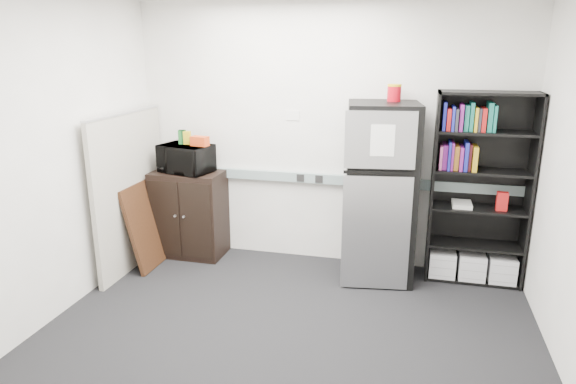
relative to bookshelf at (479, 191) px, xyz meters
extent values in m
plane|color=black|center=(-1.53, -1.57, -0.91)|extent=(4.00, 4.00, 0.00)
cube|color=silver|center=(-1.53, 0.18, 0.44)|extent=(4.00, 0.02, 2.70)
cube|color=silver|center=(-3.53, -1.57, 0.44)|extent=(0.02, 3.50, 2.70)
cube|color=gray|center=(-1.53, 0.15, -0.01)|extent=(3.92, 0.05, 0.10)
cube|color=white|center=(-1.88, 0.18, 0.64)|extent=(0.14, 0.00, 0.10)
cube|color=black|center=(-0.44, -0.01, 0.01)|extent=(0.02, 0.34, 1.85)
cube|color=black|center=(0.44, -0.01, 0.01)|extent=(0.02, 0.34, 1.85)
cube|color=black|center=(0.00, 0.16, 0.01)|extent=(0.90, 0.02, 1.85)
cube|color=black|center=(0.00, -0.01, 0.92)|extent=(0.90, 0.34, 0.02)
cube|color=black|center=(0.00, -0.01, -0.89)|extent=(0.85, 0.32, 0.03)
cube|color=black|center=(0.00, -0.01, -0.54)|extent=(0.85, 0.32, 0.03)
cube|color=black|center=(0.00, -0.01, -0.17)|extent=(0.85, 0.32, 0.02)
cube|color=black|center=(0.00, -0.01, 0.20)|extent=(0.85, 0.32, 0.02)
cube|color=black|center=(0.00, -0.01, 0.57)|extent=(0.85, 0.32, 0.02)
cube|color=silver|center=(-0.28, -0.02, -0.76)|extent=(0.25, 0.30, 0.25)
cube|color=silver|center=(0.00, -0.02, -0.76)|extent=(0.25, 0.30, 0.25)
cube|color=silver|center=(0.28, -0.02, -0.76)|extent=(0.25, 0.30, 0.25)
cube|color=gray|center=(-3.43, -0.49, -0.11)|extent=(0.05, 1.30, 1.60)
cube|color=#B2B2B7|center=(-3.43, -0.49, 0.70)|extent=(0.06, 1.30, 0.02)
cube|color=black|center=(-2.98, -0.06, -0.44)|extent=(0.75, 0.47, 0.94)
cube|color=black|center=(-3.17, -0.30, -0.44)|extent=(0.35, 0.01, 0.83)
cube|color=black|center=(-2.80, -0.30, -0.44)|extent=(0.35, 0.01, 0.83)
cylinder|color=#B2B2B7|center=(-3.03, -0.32, -0.39)|extent=(0.02, 0.02, 0.02)
cylinder|color=#B2B2B7|center=(-2.93, -0.32, -0.39)|extent=(0.02, 0.02, 0.02)
imported|color=black|center=(-2.98, -0.08, 0.18)|extent=(0.61, 0.48, 0.30)
cube|color=#1B6124|center=(-3.03, -0.05, 0.40)|extent=(0.08, 0.06, 0.15)
cube|color=#0C3715|center=(-3.03, -0.05, 0.40)|extent=(0.07, 0.05, 0.15)
cube|color=gold|center=(-2.97, -0.05, 0.40)|extent=(0.07, 0.05, 0.14)
cube|color=red|center=(-2.81, -0.10, 0.38)|extent=(0.20, 0.13, 0.10)
cube|color=black|center=(-0.93, -0.14, -0.05)|extent=(0.74, 0.74, 1.72)
cube|color=#ACACB1|center=(-0.93, -0.47, 0.53)|extent=(0.62, 0.11, 0.52)
cube|color=#ACACB1|center=(-0.93, -0.47, -0.34)|extent=(0.62, 0.11, 1.10)
cube|color=black|center=(-0.93, -0.49, 0.24)|extent=(0.62, 0.09, 0.03)
cube|color=white|center=(-0.91, -0.49, 0.53)|extent=(0.21, 0.03, 0.28)
cube|color=black|center=(-0.93, -0.14, 0.82)|extent=(0.74, 0.74, 0.02)
cylinder|color=#B20815|center=(-0.85, -0.02, 0.91)|extent=(0.13, 0.13, 0.16)
cylinder|color=gold|center=(-0.85, -0.02, 1.00)|extent=(0.13, 0.13, 0.02)
cube|color=#321B0D|center=(-3.30, -0.41, -0.47)|extent=(0.24, 0.70, 0.88)
cube|color=beige|center=(-3.28, -0.41, -0.47)|extent=(0.17, 0.59, 0.74)
camera|label=1|loc=(-0.64, -5.00, 1.33)|focal=32.00mm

